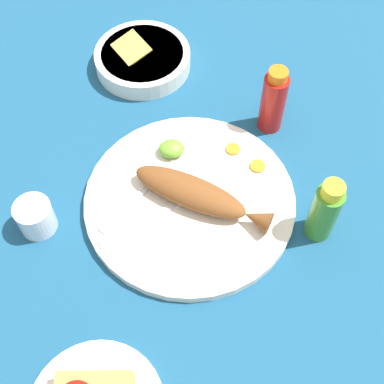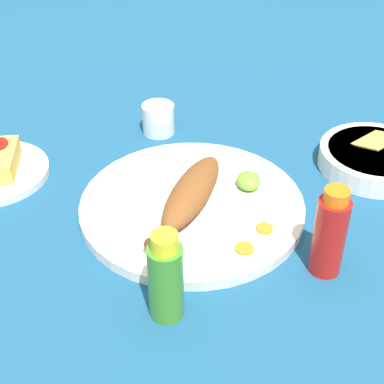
# 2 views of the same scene
# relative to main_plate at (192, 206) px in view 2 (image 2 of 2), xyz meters

# --- Properties ---
(ground_plane) EXTENTS (4.00, 4.00, 0.00)m
(ground_plane) POSITION_rel_main_plate_xyz_m (0.00, 0.00, -0.01)
(ground_plane) COLOR navy
(main_plate) EXTENTS (0.36, 0.36, 0.02)m
(main_plate) POSITION_rel_main_plate_xyz_m (0.00, 0.00, 0.00)
(main_plate) COLOR silver
(main_plate) RESTS_ON ground_plane
(fried_fish) EXTENTS (0.24, 0.15, 0.04)m
(fried_fish) POSITION_rel_main_plate_xyz_m (-0.01, 0.01, 0.03)
(fried_fish) COLOR brown
(fried_fish) RESTS_ON main_plate
(fork_near) EXTENTS (0.17, 0.11, 0.00)m
(fork_near) POSITION_rel_main_plate_xyz_m (0.08, 0.05, 0.01)
(fork_near) COLOR silver
(fork_near) RESTS_ON main_plate
(fork_far) EXTENTS (0.13, 0.15, 0.00)m
(fork_far) POSITION_rel_main_plate_xyz_m (0.10, 0.00, 0.01)
(fork_far) COLOR silver
(fork_far) RESTS_ON main_plate
(carrot_slice_near) EXTENTS (0.03, 0.03, 0.00)m
(carrot_slice_near) POSITION_rel_main_plate_xyz_m (-0.12, -0.07, 0.01)
(carrot_slice_near) COLOR orange
(carrot_slice_near) RESTS_ON main_plate
(carrot_slice_mid) EXTENTS (0.03, 0.03, 0.00)m
(carrot_slice_mid) POSITION_rel_main_plate_xyz_m (-0.08, -0.10, 0.01)
(carrot_slice_mid) COLOR orange
(carrot_slice_mid) RESTS_ON main_plate
(lime_wedge_main) EXTENTS (0.05, 0.04, 0.03)m
(lime_wedge_main) POSITION_rel_main_plate_xyz_m (0.03, -0.10, 0.02)
(lime_wedge_main) COLOR #6BB233
(lime_wedge_main) RESTS_ON main_plate
(hot_sauce_bottle_red) EXTENTS (0.05, 0.05, 0.14)m
(hot_sauce_bottle_red) POSITION_rel_main_plate_xyz_m (-0.15, -0.18, 0.06)
(hot_sauce_bottle_red) COLOR #B21914
(hot_sauce_bottle_red) RESTS_ON ground_plane
(hot_sauce_bottle_green) EXTENTS (0.05, 0.05, 0.14)m
(hot_sauce_bottle_green) POSITION_rel_main_plate_xyz_m (-0.22, 0.05, 0.05)
(hot_sauce_bottle_green) COLOR #3D8428
(hot_sauce_bottle_green) RESTS_ON ground_plane
(salt_cup) EXTENTS (0.06, 0.06, 0.06)m
(salt_cup) POSITION_rel_main_plate_xyz_m (0.26, 0.04, 0.02)
(salt_cup) COLOR silver
(salt_cup) RESTS_ON ground_plane
(guacamole_bowl) EXTENTS (0.20, 0.20, 0.05)m
(guacamole_bowl) POSITION_rel_main_plate_xyz_m (0.10, -0.34, 0.01)
(guacamole_bowl) COLOR white
(guacamole_bowl) RESTS_ON ground_plane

